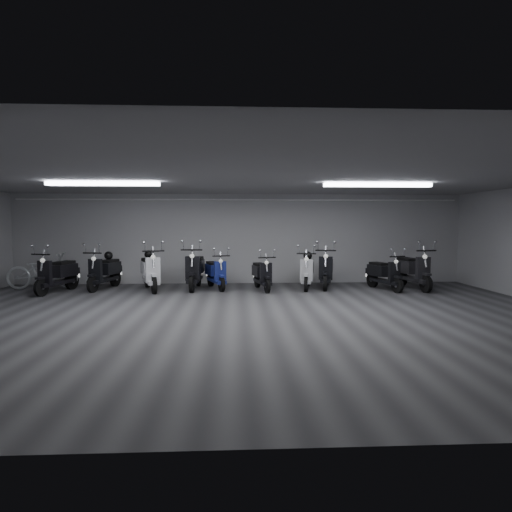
{
  "coord_description": "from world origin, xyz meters",
  "views": [
    {
      "loc": [
        -0.16,
        -8.43,
        1.88
      ],
      "look_at": [
        0.37,
        2.5,
        1.05
      ],
      "focal_mm": 30.0,
      "sensor_mm": 36.0,
      "label": 1
    }
  ],
  "objects_px": {
    "scooter_6": "(307,266)",
    "scooter_1": "(104,266)",
    "scooter_0": "(57,268)",
    "scooter_8": "(385,268)",
    "scooter_3": "(195,264)",
    "scooter_4": "(216,268)",
    "helmet_0": "(108,256)",
    "scooter_7": "(326,264)",
    "bicycle": "(42,267)",
    "scooter_2": "(150,265)",
    "scooter_9": "(413,265)",
    "scooter_5": "(262,269)",
    "helmet_2": "(308,256)",
    "helmet_1": "(149,254)"
  },
  "relations": [
    {
      "from": "scooter_6",
      "to": "scooter_1",
      "type": "bearing_deg",
      "value": -169.1
    },
    {
      "from": "scooter_0",
      "to": "scooter_8",
      "type": "bearing_deg",
      "value": 16.28
    },
    {
      "from": "scooter_0",
      "to": "scooter_3",
      "type": "distance_m",
      "value": 3.72
    },
    {
      "from": "scooter_4",
      "to": "helmet_0",
      "type": "xyz_separation_m",
      "value": [
        -3.12,
        0.33,
        0.34
      ]
    },
    {
      "from": "scooter_7",
      "to": "bicycle",
      "type": "distance_m",
      "value": 8.2
    },
    {
      "from": "scooter_2",
      "to": "scooter_4",
      "type": "distance_m",
      "value": 1.84
    },
    {
      "from": "scooter_2",
      "to": "scooter_6",
      "type": "distance_m",
      "value": 4.46
    },
    {
      "from": "scooter_8",
      "to": "scooter_9",
      "type": "xyz_separation_m",
      "value": [
        0.87,
        0.11,
        0.1
      ]
    },
    {
      "from": "scooter_6",
      "to": "scooter_7",
      "type": "xyz_separation_m",
      "value": [
        0.58,
        0.12,
        0.05
      ]
    },
    {
      "from": "scooter_3",
      "to": "bicycle",
      "type": "xyz_separation_m",
      "value": [
        -4.38,
        0.2,
        -0.09
      ]
    },
    {
      "from": "scooter_2",
      "to": "scooter_8",
      "type": "height_order",
      "value": "scooter_2"
    },
    {
      "from": "scooter_0",
      "to": "scooter_7",
      "type": "relative_size",
      "value": 0.96
    },
    {
      "from": "scooter_2",
      "to": "scooter_6",
      "type": "xyz_separation_m",
      "value": [
        4.45,
        0.15,
        -0.06
      ]
    },
    {
      "from": "scooter_5",
      "to": "scooter_8",
      "type": "bearing_deg",
      "value": -14.06
    },
    {
      "from": "scooter_2",
      "to": "scooter_6",
      "type": "relative_size",
      "value": 1.09
    },
    {
      "from": "scooter_2",
      "to": "scooter_3",
      "type": "xyz_separation_m",
      "value": [
        1.23,
        0.25,
        0.01
      ]
    },
    {
      "from": "scooter_0",
      "to": "scooter_2",
      "type": "relative_size",
      "value": 0.95
    },
    {
      "from": "scooter_3",
      "to": "scooter_9",
      "type": "height_order",
      "value": "scooter_3"
    },
    {
      "from": "scooter_0",
      "to": "scooter_9",
      "type": "bearing_deg",
      "value": 16.89
    },
    {
      "from": "scooter_6",
      "to": "scooter_4",
      "type": "bearing_deg",
      "value": -168.99
    },
    {
      "from": "scooter_6",
      "to": "scooter_0",
      "type": "bearing_deg",
      "value": -164.21
    },
    {
      "from": "scooter_5",
      "to": "helmet_2",
      "type": "relative_size",
      "value": 6.35
    },
    {
      "from": "scooter_1",
      "to": "scooter_2",
      "type": "height_order",
      "value": "scooter_2"
    },
    {
      "from": "bicycle",
      "to": "helmet_0",
      "type": "height_order",
      "value": "bicycle"
    },
    {
      "from": "scooter_0",
      "to": "scooter_9",
      "type": "relative_size",
      "value": 0.95
    },
    {
      "from": "scooter_4",
      "to": "scooter_9",
      "type": "bearing_deg",
      "value": -22.45
    },
    {
      "from": "scooter_8",
      "to": "scooter_4",
      "type": "bearing_deg",
      "value": 156.74
    },
    {
      "from": "scooter_3",
      "to": "scooter_6",
      "type": "bearing_deg",
      "value": 1.24
    },
    {
      "from": "scooter_7",
      "to": "bicycle",
      "type": "relative_size",
      "value": 0.97
    },
    {
      "from": "scooter_7",
      "to": "scooter_9",
      "type": "height_order",
      "value": "scooter_9"
    },
    {
      "from": "bicycle",
      "to": "helmet_2",
      "type": "xyz_separation_m",
      "value": [
        7.66,
        -0.06,
        0.31
      ]
    },
    {
      "from": "scooter_1",
      "to": "scooter_7",
      "type": "relative_size",
      "value": 0.95
    },
    {
      "from": "scooter_1",
      "to": "helmet_1",
      "type": "relative_size",
      "value": 7.59
    },
    {
      "from": "scooter_7",
      "to": "helmet_1",
      "type": "xyz_separation_m",
      "value": [
        -5.12,
        -0.02,
        0.3
      ]
    },
    {
      "from": "scooter_3",
      "to": "scooter_7",
      "type": "height_order",
      "value": "scooter_3"
    },
    {
      "from": "scooter_0",
      "to": "scooter_7",
      "type": "height_order",
      "value": "scooter_7"
    },
    {
      "from": "scooter_3",
      "to": "scooter_0",
      "type": "bearing_deg",
      "value": -169.18
    },
    {
      "from": "helmet_0",
      "to": "scooter_9",
      "type": "bearing_deg",
      "value": -4.21
    },
    {
      "from": "scooter_6",
      "to": "helmet_0",
      "type": "xyz_separation_m",
      "value": [
        -5.76,
        0.39,
        0.3
      ]
    },
    {
      "from": "scooter_9",
      "to": "helmet_2",
      "type": "bearing_deg",
      "value": 162.28
    },
    {
      "from": "bicycle",
      "to": "helmet_0",
      "type": "distance_m",
      "value": 1.88
    },
    {
      "from": "scooter_1",
      "to": "scooter_5",
      "type": "distance_m",
      "value": 4.51
    },
    {
      "from": "scooter_5",
      "to": "helmet_1",
      "type": "relative_size",
      "value": 6.78
    },
    {
      "from": "scooter_2",
      "to": "scooter_6",
      "type": "height_order",
      "value": "scooter_2"
    },
    {
      "from": "scooter_0",
      "to": "helmet_2",
      "type": "bearing_deg",
      "value": 21.34
    },
    {
      "from": "scooter_4",
      "to": "helmet_1",
      "type": "relative_size",
      "value": 6.96
    },
    {
      "from": "scooter_3",
      "to": "scooter_4",
      "type": "xyz_separation_m",
      "value": [
        0.59,
        -0.03,
        -0.11
      ]
    },
    {
      "from": "scooter_1",
      "to": "scooter_8",
      "type": "height_order",
      "value": "scooter_1"
    },
    {
      "from": "bicycle",
      "to": "scooter_3",
      "type": "bearing_deg",
      "value": -95.94
    },
    {
      "from": "scooter_5",
      "to": "scooter_8",
      "type": "xyz_separation_m",
      "value": [
        3.46,
        -0.15,
        0.02
      ]
    }
  ]
}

